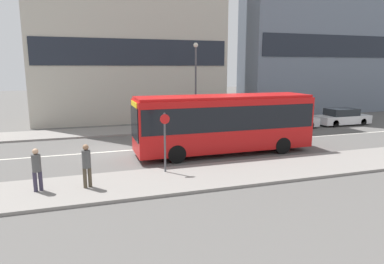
% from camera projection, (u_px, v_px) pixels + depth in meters
% --- Properties ---
extents(ground_plane, '(120.00, 120.00, 0.00)m').
position_uv_depth(ground_plane, '(115.00, 151.00, 20.18)').
color(ground_plane, '#595654').
extents(sidewalk_near, '(44.00, 3.50, 0.13)m').
position_uv_depth(sidewalk_near, '(130.00, 184.00, 14.33)').
color(sidewalk_near, gray).
rests_on(sidewalk_near, ground_plane).
extents(sidewalk_far, '(44.00, 3.50, 0.13)m').
position_uv_depth(sidewalk_far, '(107.00, 132.00, 26.00)').
color(sidewalk_far, gray).
rests_on(sidewalk_far, ground_plane).
extents(lane_centerline, '(41.80, 0.16, 0.01)m').
position_uv_depth(lane_centerline, '(115.00, 151.00, 20.18)').
color(lane_centerline, silver).
rests_on(lane_centerline, ground_plane).
extents(city_bus, '(10.16, 2.62, 3.33)m').
position_uv_depth(city_bus, '(224.00, 120.00, 19.41)').
color(city_bus, red).
rests_on(city_bus, ground_plane).
extents(parked_car_0, '(4.61, 1.68, 1.38)m').
position_uv_depth(parked_car_0, '(289.00, 120.00, 27.63)').
color(parked_car_0, silver).
rests_on(parked_car_0, ground_plane).
extents(parked_car_1, '(4.63, 1.87, 1.41)m').
position_uv_depth(parked_car_1, '(342.00, 117.00, 29.35)').
color(parked_car_1, silver).
rests_on(parked_car_1, ground_plane).
extents(pedestrian_near_stop, '(0.34, 0.34, 1.70)m').
position_uv_depth(pedestrian_near_stop, '(37.00, 167.00, 13.18)').
color(pedestrian_near_stop, '#383347').
rests_on(pedestrian_near_stop, sidewalk_near).
extents(pedestrian_down_pavement, '(0.34, 0.34, 1.77)m').
position_uv_depth(pedestrian_down_pavement, '(87.00, 163.00, 13.58)').
color(pedestrian_down_pavement, '#4C4233').
rests_on(pedestrian_down_pavement, sidewalk_near).
extents(bus_stop_sign, '(0.44, 0.12, 2.74)m').
position_uv_depth(bus_stop_sign, '(165.00, 138.00, 15.52)').
color(bus_stop_sign, '#4C4C51').
rests_on(bus_stop_sign, sidewalk_near).
extents(street_lamp, '(0.36, 0.36, 6.57)m').
position_uv_depth(street_lamp, '(196.00, 77.00, 26.13)').
color(street_lamp, '#4C4C51').
rests_on(street_lamp, sidewalk_far).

